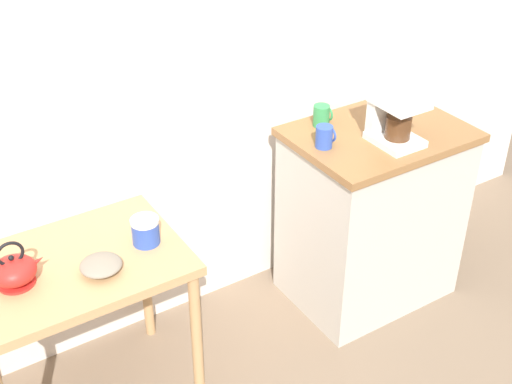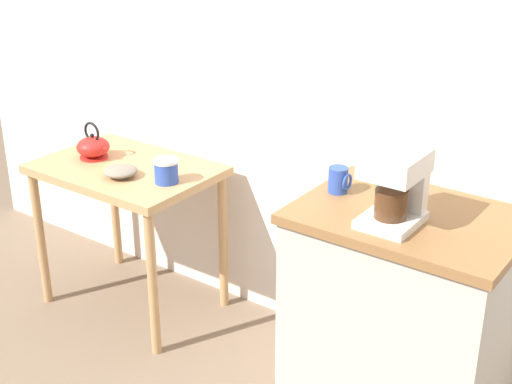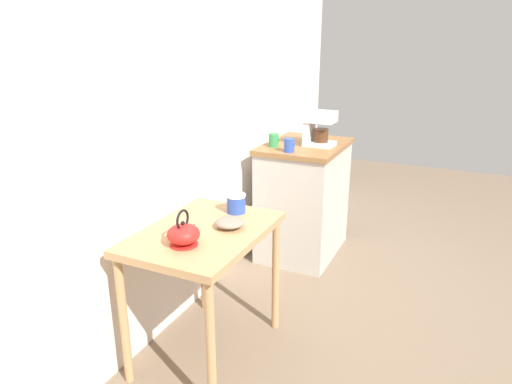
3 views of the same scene
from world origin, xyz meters
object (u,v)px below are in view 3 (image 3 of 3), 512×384
teakettle (184,234)px  mug_tall_green (274,140)px  canister_enamel (236,203)px  mug_blue (289,145)px  bowl_stoneware (230,223)px  coffee_maker (317,127)px

teakettle → mug_tall_green: mug_tall_green is taller
canister_enamel → mug_tall_green: (0.97, 0.18, 0.16)m
canister_enamel → mug_blue: size_ratio=1.13×
mug_tall_green → mug_blue: (-0.11, -0.17, -0.00)m
bowl_stoneware → mug_blue: size_ratio=1.58×
coffee_maker → canister_enamel: bearing=175.0°
teakettle → mug_blue: size_ratio=1.99×
mug_blue → bowl_stoneware: bearing=-175.2°
coffee_maker → mug_blue: (-0.28, 0.11, -0.09)m
teakettle → mug_tall_green: bearing=6.4°
teakettle → canister_enamel: bearing=-2.3°
mug_tall_green → mug_blue: bearing=-123.5°
teakettle → coffee_maker: coffee_maker is taller
canister_enamel → mug_tall_green: size_ratio=1.11×
canister_enamel → bowl_stoneware: bearing=-160.9°
bowl_stoneware → mug_tall_green: 1.22m
teakettle → canister_enamel: teakettle is taller
coffee_maker → mug_blue: coffee_maker is taller
teakettle → mug_blue: mug_blue is taller
bowl_stoneware → teakettle: teakettle is taller
canister_enamel → mug_tall_green: 1.00m
teakettle → mug_tall_green: 1.47m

